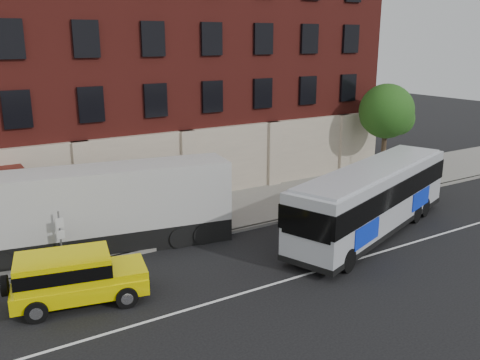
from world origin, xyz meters
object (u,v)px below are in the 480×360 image
yellow_suv (73,276)px  city_bus (373,197)px  street_tree (387,113)px  shipping_container (104,210)px  sign_pole (61,236)px

yellow_suv → city_bus: bearing=-2.5°
street_tree → shipping_container: (-19.87, -2.15, -2.55)m
yellow_suv → shipping_container: size_ratio=0.44×
sign_pole → street_tree: (22.04, 3.34, 2.96)m
sign_pole → yellow_suv: 3.12m
city_bus → yellow_suv: bearing=177.5°
street_tree → yellow_suv: bearing=-164.0°
city_bus → yellow_suv: (-14.09, 0.60, -0.77)m
sign_pole → shipping_container: size_ratio=0.22×
street_tree → sign_pole: bearing=-171.4°
sign_pole → shipping_container: bearing=28.7°
city_bus → sign_pole: bearing=165.0°
street_tree → city_bus: street_tree is taller
sign_pole → yellow_suv: size_ratio=0.50×
sign_pole → shipping_container: (2.17, 1.19, 0.41)m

